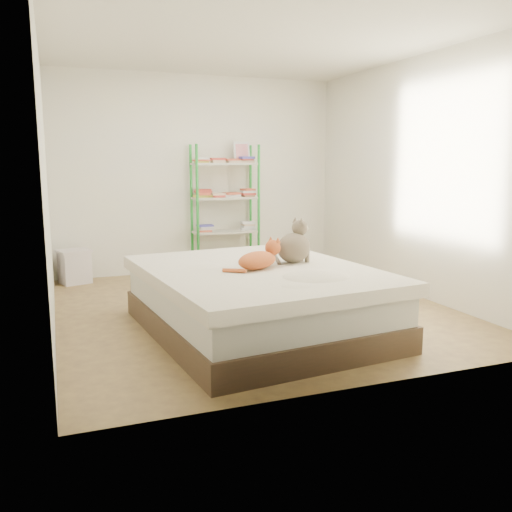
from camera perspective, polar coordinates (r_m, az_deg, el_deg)
name	(u,v)px	position (r m, az deg, el deg)	size (l,w,h in m)	color
room	(253,180)	(5.37, -0.37, 8.01)	(3.81, 4.21, 2.61)	#A2864C
bed	(257,300)	(4.74, 0.14, -4.63)	(2.02, 2.42, 0.57)	#503A29
orange_cat	(257,258)	(4.60, 0.13, -0.21)	(0.48, 0.26, 0.19)	#CB5422
grey_cat	(294,241)	(4.89, 4.00, 1.55)	(0.29, 0.35, 0.39)	#685D4C
shelf_unit	(225,206)	(7.27, -3.23, 5.30)	(0.88, 0.36, 1.74)	green
cardboard_box	(243,268)	(6.72, -1.37, -1.27)	(0.53, 0.51, 0.40)	tan
white_bin	(75,266)	(7.00, -18.55, -1.03)	(0.44, 0.41, 0.42)	silver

